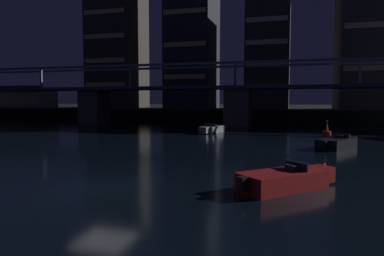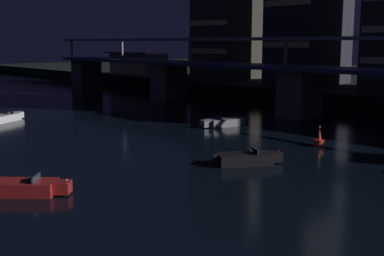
% 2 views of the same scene
% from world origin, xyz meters
% --- Properties ---
extents(ground_plane, '(400.00, 400.00, 0.00)m').
position_xyz_m(ground_plane, '(0.00, 0.00, 0.00)').
color(ground_plane, black).
extents(far_riverbank, '(240.00, 80.00, 2.20)m').
position_xyz_m(far_riverbank, '(0.00, 87.42, 1.10)').
color(far_riverbank, black).
rests_on(far_riverbank, ground).
extents(river_bridge, '(103.18, 6.40, 9.38)m').
position_xyz_m(river_bridge, '(0.00, 39.42, 4.18)').
color(river_bridge, '#605B51').
rests_on(river_bridge, ground).
extents(tower_west_low, '(10.10, 12.14, 25.66)m').
position_xyz_m(tower_west_low, '(-30.35, 59.77, 14.88)').
color(tower_west_low, '#38332D').
rests_on(tower_west_low, far_riverbank).
extents(tower_west_tall, '(9.24, 11.56, 31.85)m').
position_xyz_m(tower_west_tall, '(-12.57, 58.69, 17.97)').
color(tower_west_tall, '#282833').
rests_on(tower_west_tall, far_riverbank).
extents(tower_central, '(8.25, 10.59, 21.40)m').
position_xyz_m(tower_central, '(2.89, 59.72, 12.75)').
color(tower_central, '#38332D').
rests_on(tower_central, far_riverbank).
extents(tower_east_tall, '(10.96, 12.52, 35.69)m').
position_xyz_m(tower_east_tall, '(20.94, 57.56, 19.89)').
color(tower_east_tall, '#423D38').
rests_on(tower_east_tall, far_riverbank).
extents(waterfront_pavilion, '(12.40, 7.40, 4.70)m').
position_xyz_m(waterfront_pavilion, '(-48.48, 51.33, 4.44)').
color(waterfront_pavilion, '#B2AD9E').
rests_on(waterfront_pavilion, far_riverbank).
extents(speedboat_near_center, '(2.63, 5.21, 1.16)m').
position_xyz_m(speedboat_near_center, '(-1.34, 27.92, 0.41)').
color(speedboat_near_center, gray).
rests_on(speedboat_near_center, ground).
extents(speedboat_mid_center, '(3.61, 4.86, 1.16)m').
position_xyz_m(speedboat_mid_center, '(11.62, 17.04, 0.41)').
color(speedboat_mid_center, black).
rests_on(speedboat_mid_center, ground).
extents(speedboat_mid_right, '(4.36, 4.41, 1.16)m').
position_xyz_m(speedboat_mid_right, '(7.87, 1.91, 0.41)').
color(speedboat_mid_right, maroon).
rests_on(speedboat_mid_right, ground).
extents(channel_buoy, '(0.90, 0.90, 1.76)m').
position_xyz_m(channel_buoy, '(11.53, 26.38, 0.48)').
color(channel_buoy, red).
rests_on(channel_buoy, ground).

